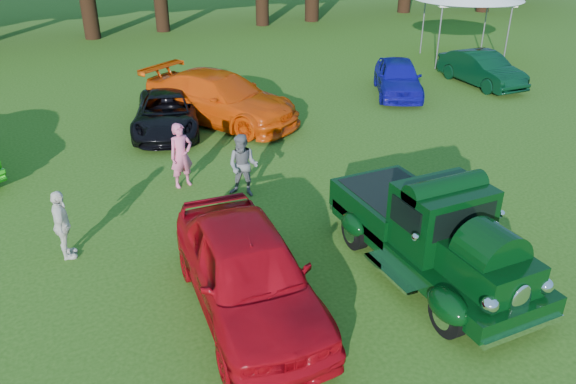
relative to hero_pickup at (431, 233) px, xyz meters
name	(u,v)px	position (x,y,z in m)	size (l,w,h in m)	color
ground	(355,262)	(-1.14, 0.84, -0.84)	(120.00, 120.00, 0.00)	#284E12
hero_pickup	(431,233)	(0.00, 0.00, 0.00)	(2.31, 4.97, 1.94)	black
red_convertible	(248,271)	(-3.64, 0.36, -0.04)	(1.90, 4.73, 1.61)	#A40711
back_car_black	(167,113)	(-2.68, 9.86, -0.24)	(1.99, 4.33, 1.20)	black
back_car_orange	(221,98)	(-0.86, 9.95, -0.03)	(2.27, 5.58, 1.62)	#E04407
back_car_blue	(398,77)	(6.25, 10.00, -0.16)	(1.60, 3.97, 1.35)	#100D93
back_car_green	(482,69)	(10.06, 9.67, -0.18)	(1.39, 3.99, 1.32)	black
spectator_pink	(181,155)	(-3.34, 5.74, 0.00)	(0.62, 0.40, 1.69)	#E55E8C
spectator_grey	(243,166)	(-2.11, 4.58, -0.04)	(0.78, 0.60, 1.60)	slate
spectator_white	(62,225)	(-6.41, 3.50, -0.09)	(0.88, 0.37, 1.50)	silver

